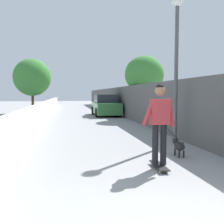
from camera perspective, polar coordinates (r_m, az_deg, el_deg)
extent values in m
plane|color=gray|center=(16.05, -5.95, -1.50)|extent=(80.00, 80.00, 0.00)
cube|color=silver|center=(14.04, -16.48, -0.33)|extent=(48.00, 0.30, 1.04)
cube|color=#4C4C4C|center=(14.49, 5.48, 2.04)|extent=(48.00, 0.30, 2.09)
cylinder|color=#473523|center=(15.69, 7.39, 2.16)|extent=(0.23, 0.23, 2.08)
ellipsoid|color=#387A33|center=(15.73, 7.45, 8.62)|extent=(2.44, 2.44, 2.29)
cylinder|color=#473523|center=(21.10, -17.83, 2.44)|extent=(0.20, 0.20, 2.02)
ellipsoid|color=#387A33|center=(21.13, -17.95, 7.61)|extent=(2.98, 2.98, 2.99)
cylinder|color=#4C4C51|center=(8.18, 14.57, 8.11)|extent=(0.12, 0.12, 4.33)
sphere|color=silver|center=(8.66, 14.88, 23.58)|extent=(0.36, 0.36, 0.36)
cube|color=black|center=(5.46, 10.79, -12.01)|extent=(0.81, 0.23, 0.02)
cylinder|color=beige|center=(5.71, 9.18, -11.71)|extent=(0.06, 0.03, 0.06)
cylinder|color=beige|center=(5.75, 10.54, -11.61)|extent=(0.06, 0.03, 0.06)
cylinder|color=beige|center=(5.20, 11.06, -13.34)|extent=(0.06, 0.03, 0.06)
cylinder|color=beige|center=(5.24, 12.54, -13.20)|extent=(0.06, 0.03, 0.06)
cylinder|color=black|center=(5.33, 9.93, -7.46)|extent=(0.14, 0.14, 0.87)
cylinder|color=black|center=(5.38, 11.77, -7.36)|extent=(0.14, 0.14, 0.87)
cube|color=#B23338|center=(5.26, 10.96, 0.07)|extent=(0.24, 0.39, 0.53)
cylinder|color=#B23338|center=(5.19, 8.45, -0.04)|extent=(0.10, 0.29, 0.58)
cylinder|color=#B23338|center=(5.34, 13.39, -0.14)|extent=(0.10, 0.18, 0.59)
sphere|color=#9E7051|center=(5.25, 11.03, 4.92)|extent=(0.22, 0.22, 0.22)
sphere|color=black|center=(5.25, 11.04, 5.34)|extent=(0.19, 0.19, 0.19)
ellipsoid|color=black|center=(6.53, 15.28, -7.62)|extent=(0.42, 0.24, 0.22)
sphere|color=black|center=(6.76, 14.40, -6.60)|extent=(0.15, 0.15, 0.15)
cone|color=black|center=(6.73, 14.09, -5.95)|extent=(0.05, 0.05, 0.06)
cone|color=black|center=(6.76, 14.73, -5.92)|extent=(0.05, 0.05, 0.06)
cylinder|color=black|center=(6.66, 14.32, -8.93)|extent=(0.04, 0.04, 0.18)
cylinder|color=black|center=(6.71, 15.28, -8.86)|extent=(0.04, 0.04, 0.18)
cylinder|color=black|center=(6.43, 15.22, -9.43)|extent=(0.04, 0.04, 0.18)
cylinder|color=black|center=(6.48, 16.21, -9.35)|extent=(0.04, 0.04, 0.18)
cylinder|color=black|center=(6.29, 16.22, -7.35)|extent=(0.14, 0.04, 0.13)
cylinder|color=black|center=(5.88, 13.34, -4.36)|extent=(0.88, 0.89, 0.66)
cube|color=#336B38|center=(18.09, -1.46, 0.95)|extent=(3.87, 1.70, 0.80)
cube|color=#262B33|center=(18.06, -1.47, 3.10)|extent=(2.01, 1.50, 0.60)
cylinder|color=black|center=(19.19, -4.36, 0.40)|extent=(0.64, 0.22, 0.64)
cylinder|color=black|center=(19.42, 0.28, 0.46)|extent=(0.64, 0.22, 0.64)
cylinder|color=black|center=(16.81, -3.48, -0.13)|extent=(0.64, 0.22, 0.64)
cylinder|color=black|center=(17.07, 1.79, -0.06)|extent=(0.64, 0.22, 0.64)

